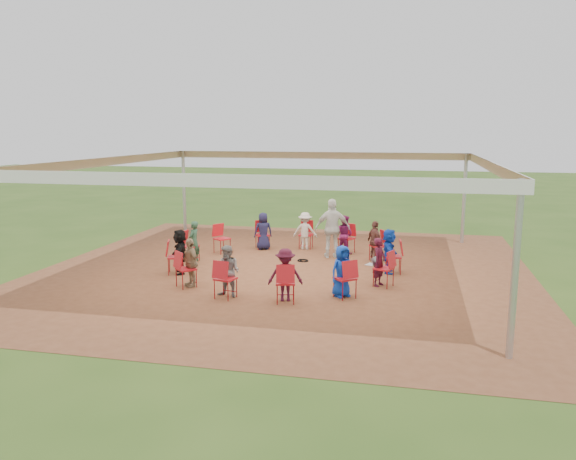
% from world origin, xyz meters
% --- Properties ---
extents(ground, '(80.00, 80.00, 0.00)m').
position_xyz_m(ground, '(0.00, 0.00, 0.00)').
color(ground, '#324F18').
rests_on(ground, ground).
extents(dirt_patch, '(13.00, 13.00, 0.00)m').
position_xyz_m(dirt_patch, '(0.00, 0.00, 0.01)').
color(dirt_patch, brown).
rests_on(dirt_patch, ground).
extents(tent, '(10.33, 10.33, 3.00)m').
position_xyz_m(tent, '(0.00, 0.00, 2.37)').
color(tent, '#B2B2B7').
rests_on(tent, ground).
extents(chair_0, '(0.56, 0.55, 0.90)m').
position_xyz_m(chair_0, '(2.70, -1.05, 0.45)').
color(chair_0, red).
rests_on(chair_0, ground).
extents(chair_1, '(0.48, 0.47, 0.90)m').
position_xyz_m(chair_1, '(2.88, 0.32, 0.45)').
color(chair_1, red).
rests_on(chair_1, ground).
extents(chair_2, '(0.60, 0.59, 0.90)m').
position_xyz_m(chair_2, '(2.40, 1.63, 0.45)').
color(chair_2, red).
rests_on(chair_2, ground).
extents(chair_3, '(0.58, 0.59, 0.90)m').
position_xyz_m(chair_3, '(1.37, 2.56, 0.45)').
color(chair_3, red).
rests_on(chair_3, ground).
extents(chair_4, '(0.42, 0.44, 0.90)m').
position_xyz_m(chair_4, '(0.03, 2.90, 0.45)').
color(chair_4, red).
rests_on(chair_4, ground).
extents(chair_5, '(0.57, 0.58, 0.90)m').
position_xyz_m(chair_5, '(-1.32, 2.58, 0.45)').
color(chair_5, red).
rests_on(chair_5, ground).
extents(chair_6, '(0.60, 0.60, 0.90)m').
position_xyz_m(chair_6, '(-2.37, 1.67, 0.45)').
color(chair_6, red).
rests_on(chair_6, ground).
extents(chair_7, '(0.49, 0.47, 0.90)m').
position_xyz_m(chair_7, '(-2.88, 0.38, 0.45)').
color(chair_7, red).
rests_on(chair_7, ground).
extents(chair_8, '(0.56, 0.55, 0.90)m').
position_xyz_m(chair_8, '(-2.72, -1.00, 0.45)').
color(chair_8, red).
rests_on(chair_8, ground).
extents(chair_9, '(0.61, 0.61, 0.90)m').
position_xyz_m(chair_9, '(-1.95, -2.15, 0.45)').
color(chair_9, red).
rests_on(chair_9, ground).
extents(chair_10, '(0.52, 0.53, 0.90)m').
position_xyz_m(chair_10, '(-0.72, -2.81, 0.45)').
color(chair_10, red).
rests_on(chair_10, ground).
extents(chair_11, '(0.51, 0.52, 0.90)m').
position_xyz_m(chair_11, '(0.67, -2.82, 0.45)').
color(chair_11, red).
rests_on(chair_11, ground).
extents(chair_12, '(0.61, 0.61, 0.90)m').
position_xyz_m(chair_12, '(1.90, -2.19, 0.45)').
color(chair_12, red).
rests_on(chair_12, ground).
extents(person_seated_0, '(0.42, 0.51, 1.19)m').
position_xyz_m(person_seated_0, '(2.59, -1.01, 0.60)').
color(person_seated_0, '#3E0F20').
rests_on(person_seated_0, ground).
extents(person_seated_1, '(0.53, 1.14, 1.19)m').
position_xyz_m(person_seated_1, '(2.77, 0.31, 0.60)').
color(person_seated_1, '#0D39B0').
rests_on(person_seated_1, ground).
extents(person_seated_2, '(0.68, 0.78, 1.19)m').
position_xyz_m(person_seated_2, '(2.31, 1.56, 0.60)').
color(person_seated_2, brown).
rests_on(person_seated_2, ground).
extents(person_seated_3, '(0.67, 0.57, 1.19)m').
position_xyz_m(person_seated_3, '(1.32, 2.45, 0.60)').
color(person_seated_3, '#7C1953').
rests_on(person_seated_3, ground).
extents(person_seated_4, '(0.77, 0.39, 1.19)m').
position_xyz_m(person_seated_4, '(0.03, 2.78, 0.60)').
color(person_seated_4, beige).
rests_on(person_seated_4, ground).
extents(person_seated_5, '(0.66, 0.55, 1.19)m').
position_xyz_m(person_seated_5, '(-1.27, 2.48, 0.60)').
color(person_seated_5, '#1A1A3B').
rests_on(person_seated_5, ground).
extents(person_seated_6, '(0.34, 0.47, 1.19)m').
position_xyz_m(person_seated_6, '(-2.76, 0.36, 0.60)').
color(person_seated_6, '#264933').
rests_on(person_seated_6, ground).
extents(person_seated_7, '(0.77, 1.17, 1.19)m').
position_xyz_m(person_seated_7, '(-2.61, -0.96, 0.60)').
color(person_seated_7, black).
rests_on(person_seated_7, ground).
extents(person_seated_8, '(0.75, 0.73, 1.19)m').
position_xyz_m(person_seated_8, '(-1.86, -2.07, 0.60)').
color(person_seated_8, '#937A5A').
rests_on(person_seated_8, ground).
extents(person_seated_9, '(0.64, 0.47, 1.19)m').
position_xyz_m(person_seated_9, '(-0.69, -2.70, 0.60)').
color(person_seated_9, gray).
rests_on(person_seated_9, ground).
extents(person_seated_10, '(0.83, 0.55, 1.19)m').
position_xyz_m(person_seated_10, '(0.64, -2.71, 0.60)').
color(person_seated_10, '#3E0F20').
rests_on(person_seated_10, ground).
extents(person_seated_11, '(0.65, 0.63, 1.19)m').
position_xyz_m(person_seated_11, '(1.83, -2.10, 0.60)').
color(person_seated_11, '#0D39B0').
rests_on(person_seated_11, ground).
extents(standing_person, '(1.14, 0.81, 1.76)m').
position_xyz_m(standing_person, '(1.04, 1.80, 0.89)').
color(standing_person, silver).
rests_on(standing_person, ground).
extents(cable_coil, '(0.41, 0.41, 0.03)m').
position_xyz_m(cable_coil, '(0.29, 1.14, 0.02)').
color(cable_coil, black).
rests_on(cable_coil, ground).
extents(laptop, '(0.32, 0.36, 0.20)m').
position_xyz_m(laptop, '(2.44, -0.95, 0.56)').
color(laptop, '#B7B7BC').
rests_on(laptop, ground).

